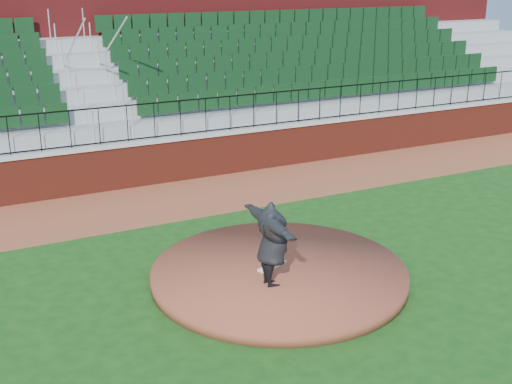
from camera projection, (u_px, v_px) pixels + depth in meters
ground at (290, 275)px, 13.25m from camera, size 90.00×90.00×0.00m
warning_track at (191, 197)px, 17.81m from camera, size 34.00×3.20×0.01m
field_wall at (169, 161)px, 18.98m from camera, size 34.00×0.35×1.20m
wall_cap at (168, 139)px, 18.77m from camera, size 34.00×0.45×0.10m
wall_railing at (168, 120)px, 18.60m from camera, size 34.00×0.05×1.00m
seating_stands at (137, 87)px, 20.74m from camera, size 34.00×5.10×4.60m
concourse_wall at (112, 62)px, 22.97m from camera, size 34.00×0.50×5.50m
pitchers_mound at (279, 274)px, 12.99m from camera, size 5.00×5.00×0.25m
pitching_rubber at (272, 266)px, 13.01m from camera, size 0.69×0.41×0.05m
pitcher at (272, 244)px, 12.03m from camera, size 0.64×2.03×1.63m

